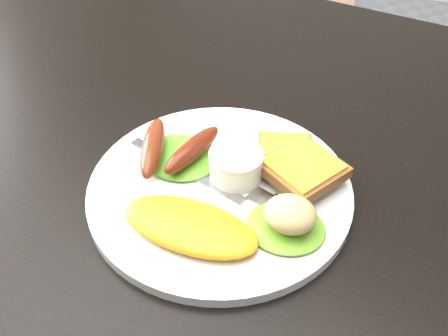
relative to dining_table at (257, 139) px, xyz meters
The scene contains 13 objects.
dining_table is the anchor object (origin of this frame).
dining_chair 0.91m from the dining_table, 108.57° to the left, with size 0.39×0.39×0.05m, color #A37454.
plate 0.13m from the dining_table, 83.92° to the right, with size 0.30×0.30×0.01m, color white.
lettuce_left 0.13m from the dining_table, 113.55° to the right, with size 0.09×0.08×0.01m, color #5A9E22.
lettuce_right 0.19m from the dining_table, 56.20° to the right, with size 0.08×0.07×0.01m, color #428817.
omelette 0.21m from the dining_table, 84.79° to the right, with size 0.15×0.07×0.02m, color orange.
sausage_a 0.16m from the dining_table, 120.71° to the right, with size 0.03×0.10×0.03m, color maroon.
sausage_b 0.13m from the dining_table, 106.64° to the right, with size 0.02×0.10×0.02m, color #622C12.
ramekin 0.12m from the dining_table, 78.07° to the right, with size 0.06×0.06×0.04m, color white.
toast_a 0.09m from the dining_table, 40.38° to the right, with size 0.06×0.06×0.01m, color olive.
toast_b 0.13m from the dining_table, 41.23° to the right, with size 0.08×0.08×0.01m, color brown.
potato_salad 0.19m from the dining_table, 55.17° to the right, with size 0.05×0.05×0.03m, color #C7C985.
fork 0.14m from the dining_table, 104.74° to the right, with size 0.17×0.01×0.00m, color #ADAFB7.
Camera 1 is at (0.21, -0.50, 1.18)m, focal length 42.00 mm.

